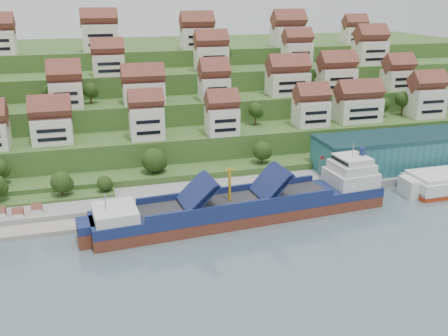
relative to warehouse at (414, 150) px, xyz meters
name	(u,v)px	position (x,y,z in m)	size (l,w,h in m)	color
ground	(268,214)	(-52.00, -17.00, -7.20)	(300.00, 300.00, 0.00)	slate
quay	(317,181)	(-32.00, -2.00, -6.10)	(180.00, 14.00, 2.20)	gray
pebble_beach	(20,219)	(-110.00, -5.00, -6.70)	(45.00, 20.00, 1.00)	gray
hillside	(185,94)	(-52.00, 86.55, 3.46)	(260.00, 128.00, 31.00)	#2D4C1E
hillside_village	(220,78)	(-48.25, 42.67, 16.81)	(155.89, 62.64, 29.59)	silver
hillside_trees	(197,109)	(-59.62, 27.70, 9.81)	(141.69, 61.80, 32.26)	#264115
warehouse	(414,150)	(0.00, 0.00, 0.00)	(60.00, 15.00, 10.00)	#266369
flagpole	(320,168)	(-33.89, -7.00, -0.32)	(1.28, 0.16, 8.00)	gray
beach_huts	(10,216)	(-112.00, -6.25, -5.10)	(14.40, 3.70, 2.20)	white
cargo_ship	(252,206)	(-56.53, -17.56, -4.14)	(71.97, 16.68, 15.73)	#5B2A1B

